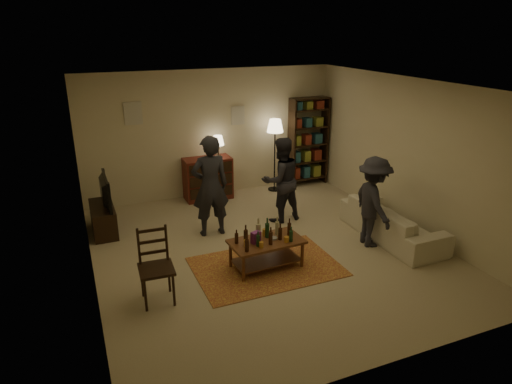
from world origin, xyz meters
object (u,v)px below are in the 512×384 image
person_left (210,186)px  bookshelf (308,141)px  tv_stand (103,212)px  person_by_sofa (373,202)px  coffee_table (266,244)px  person_right (281,180)px  sofa (392,222)px  dresser (208,177)px  floor_lamp (275,131)px  dining_chair (155,262)px

person_left → bookshelf: bearing=-146.3°
tv_stand → person_by_sofa: (4.14, -2.26, 0.39)m
coffee_table → person_right: size_ratio=0.71×
sofa → person_left: bearing=64.4°
person_left → person_by_sofa: 2.78m
dresser → floor_lamp: size_ratio=0.84×
bookshelf → person_right: (-1.52, -1.72, -0.22)m
bookshelf → floor_lamp: size_ratio=1.24×
dresser → person_by_sofa: person_by_sofa is taller
bookshelf → sofa: (-0.05, -3.18, -0.73)m
sofa → person_by_sofa: size_ratio=1.35×
floor_lamp → person_by_sofa: size_ratio=1.05×
tv_stand → bookshelf: bearing=11.8°
dining_chair → tv_stand: bearing=103.5°
coffee_table → person_left: 1.62m
coffee_table → sofa: size_ratio=0.55×
tv_stand → dresser: 2.43m
dresser → sofa: size_ratio=0.65×
bookshelf → person_right: 2.30m
person_left → floor_lamp: bearing=-138.2°
bookshelf → person_right: size_ratio=1.24×
coffee_table → person_by_sofa: 2.00m
coffee_table → tv_stand: bearing=133.3°
dresser → person_by_sofa: 3.71m
person_left → person_right: (1.40, 0.08, -0.09)m
bookshelf → floor_lamp: 0.98m
person_right → coffee_table: bearing=50.5°
dining_chair → person_left: (1.31, 1.70, 0.35)m
bookshelf → person_by_sofa: size_ratio=1.31×
dresser → person_right: bearing=-60.8°
coffee_table → person_right: (1.00, 1.57, 0.41)m
tv_stand → sofa: size_ratio=0.51×
dining_chair → tv_stand: 2.57m
sofa → person_right: bearing=45.2°
dresser → sofa: bearing=-52.5°
bookshelf → person_by_sofa: (-0.55, -3.24, -0.26)m
bookshelf → coffee_table: bearing=-127.4°
dining_chair → person_by_sofa: (3.68, 0.26, 0.22)m
dining_chair → floor_lamp: 4.80m
dresser → person_left: 1.85m
dining_chair → person_left: person_left is taller
dining_chair → dresser: (1.79, 3.44, -0.08)m
person_left → tv_stand: bearing=-22.8°
coffee_table → person_left: person_left is taller
dining_chair → sofa: (4.18, 0.32, -0.25)m
dining_chair → dresser: dresser is taller
tv_stand → person_right: (3.17, -0.74, 0.43)m
dresser → dining_chair: bearing=-117.5°
floor_lamp → person_by_sofa: bearing=-83.4°
person_right → dining_chair: bearing=26.4°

